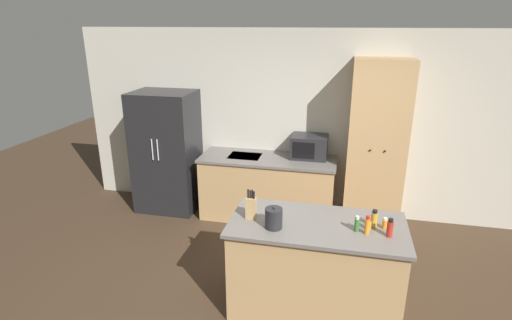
{
  "coord_description": "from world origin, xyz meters",
  "views": [
    {
      "loc": [
        0.25,
        -3.16,
        2.68
      ],
      "look_at": [
        -0.78,
        1.4,
        1.05
      ],
      "focal_mm": 28.0,
      "sensor_mm": 36.0,
      "label": 1
    }
  ],
  "objects_px": {
    "knife_block": "(251,207)",
    "refrigerator": "(167,152)",
    "spice_bottle_tall_dark": "(374,219)",
    "spice_bottle_amber_oil": "(385,223)",
    "spice_bottle_green_herb": "(367,226)",
    "spice_bottle_orange_cap": "(390,228)",
    "microwave": "(309,147)",
    "kettle": "(274,218)",
    "spice_bottle_short_red": "(368,224)",
    "spice_bottle_pale_salt": "(357,224)",
    "pantry_cabinet": "(376,147)"
  },
  "relations": [
    {
      "from": "knife_block",
      "to": "kettle",
      "type": "xyz_separation_m",
      "value": [
        0.24,
        -0.13,
        -0.02
      ]
    },
    {
      "from": "refrigerator",
      "to": "spice_bottle_pale_salt",
      "type": "relative_size",
      "value": 12.09
    },
    {
      "from": "refrigerator",
      "to": "kettle",
      "type": "xyz_separation_m",
      "value": [
        1.95,
        -1.99,
        0.15
      ]
    },
    {
      "from": "refrigerator",
      "to": "spice_bottle_orange_cap",
      "type": "distance_m",
      "value": 3.52
    },
    {
      "from": "spice_bottle_pale_salt",
      "to": "spice_bottle_orange_cap",
      "type": "bearing_deg",
      "value": -7.28
    },
    {
      "from": "spice_bottle_tall_dark",
      "to": "spice_bottle_orange_cap",
      "type": "xyz_separation_m",
      "value": [
        0.12,
        -0.16,
        0.0
      ]
    },
    {
      "from": "refrigerator",
      "to": "spice_bottle_green_herb",
      "type": "bearing_deg",
      "value": -34.84
    },
    {
      "from": "pantry_cabinet",
      "to": "spice_bottle_green_herb",
      "type": "distance_m",
      "value": 1.99
    },
    {
      "from": "spice_bottle_green_herb",
      "to": "spice_bottle_pale_salt",
      "type": "height_order",
      "value": "spice_bottle_green_herb"
    },
    {
      "from": "microwave",
      "to": "kettle",
      "type": "relative_size",
      "value": 2.3
    },
    {
      "from": "spice_bottle_pale_salt",
      "to": "spice_bottle_orange_cap",
      "type": "height_order",
      "value": "spice_bottle_orange_cap"
    },
    {
      "from": "knife_block",
      "to": "pantry_cabinet",
      "type": "bearing_deg",
      "value": 57.57
    },
    {
      "from": "spice_bottle_tall_dark",
      "to": "spice_bottle_orange_cap",
      "type": "height_order",
      "value": "spice_bottle_orange_cap"
    },
    {
      "from": "spice_bottle_pale_salt",
      "to": "knife_block",
      "type": "bearing_deg",
      "value": 178.04
    },
    {
      "from": "spice_bottle_amber_oil",
      "to": "spice_bottle_pale_salt",
      "type": "relative_size",
      "value": 0.71
    },
    {
      "from": "spice_bottle_amber_oil",
      "to": "microwave",
      "type": "bearing_deg",
      "value": 114.14
    },
    {
      "from": "spice_bottle_short_red",
      "to": "spice_bottle_pale_salt",
      "type": "distance_m",
      "value": 0.12
    },
    {
      "from": "spice_bottle_short_red",
      "to": "spice_bottle_pale_salt",
      "type": "height_order",
      "value": "spice_bottle_pale_salt"
    },
    {
      "from": "spice_bottle_amber_oil",
      "to": "spice_bottle_green_herb",
      "type": "bearing_deg",
      "value": -139.71
    },
    {
      "from": "knife_block",
      "to": "spice_bottle_pale_salt",
      "type": "xyz_separation_m",
      "value": [
        0.96,
        -0.03,
        -0.04
      ]
    },
    {
      "from": "pantry_cabinet",
      "to": "kettle",
      "type": "relative_size",
      "value": 10.67
    },
    {
      "from": "knife_block",
      "to": "spice_bottle_orange_cap",
      "type": "xyz_separation_m",
      "value": [
        1.23,
        -0.07,
        -0.03
      ]
    },
    {
      "from": "refrigerator",
      "to": "spice_bottle_short_red",
      "type": "distance_m",
      "value": 3.32
    },
    {
      "from": "microwave",
      "to": "knife_block",
      "type": "height_order",
      "value": "knife_block"
    },
    {
      "from": "microwave",
      "to": "spice_bottle_pale_salt",
      "type": "xyz_separation_m",
      "value": [
        0.61,
        -2.02,
        -0.05
      ]
    },
    {
      "from": "knife_block",
      "to": "spice_bottle_amber_oil",
      "type": "height_order",
      "value": "knife_block"
    },
    {
      "from": "kettle",
      "to": "refrigerator",
      "type": "bearing_deg",
      "value": 134.41
    },
    {
      "from": "knife_block",
      "to": "spice_bottle_green_herb",
      "type": "height_order",
      "value": "knife_block"
    },
    {
      "from": "refrigerator",
      "to": "spice_bottle_amber_oil",
      "type": "relative_size",
      "value": 17.07
    },
    {
      "from": "kettle",
      "to": "spice_bottle_amber_oil",
      "type": "bearing_deg",
      "value": 11.98
    },
    {
      "from": "refrigerator",
      "to": "pantry_cabinet",
      "type": "bearing_deg",
      "value": 1.2
    },
    {
      "from": "refrigerator",
      "to": "spice_bottle_orange_cap",
      "type": "bearing_deg",
      "value": -33.15
    },
    {
      "from": "microwave",
      "to": "kettle",
      "type": "bearing_deg",
      "value": -92.95
    },
    {
      "from": "refrigerator",
      "to": "spice_bottle_green_herb",
      "type": "height_order",
      "value": "refrigerator"
    },
    {
      "from": "knife_block",
      "to": "refrigerator",
      "type": "bearing_deg",
      "value": 132.66
    },
    {
      "from": "spice_bottle_amber_oil",
      "to": "spice_bottle_green_herb",
      "type": "height_order",
      "value": "spice_bottle_green_herb"
    },
    {
      "from": "microwave",
      "to": "spice_bottle_green_herb",
      "type": "relative_size",
      "value": 2.82
    },
    {
      "from": "spice_bottle_tall_dark",
      "to": "kettle",
      "type": "height_order",
      "value": "kettle"
    },
    {
      "from": "spice_bottle_tall_dark",
      "to": "spice_bottle_amber_oil",
      "type": "distance_m",
      "value": 0.1
    },
    {
      "from": "refrigerator",
      "to": "spice_bottle_short_red",
      "type": "height_order",
      "value": "refrigerator"
    },
    {
      "from": "spice_bottle_tall_dark",
      "to": "knife_block",
      "type": "bearing_deg",
      "value": -175.4
    },
    {
      "from": "spice_bottle_orange_cap",
      "to": "kettle",
      "type": "distance_m",
      "value": 1.0
    },
    {
      "from": "refrigerator",
      "to": "pantry_cabinet",
      "type": "relative_size",
      "value": 0.78
    },
    {
      "from": "spice_bottle_tall_dark",
      "to": "kettle",
      "type": "relative_size",
      "value": 0.77
    },
    {
      "from": "spice_bottle_tall_dark",
      "to": "spice_bottle_orange_cap",
      "type": "distance_m",
      "value": 0.2
    },
    {
      "from": "spice_bottle_orange_cap",
      "to": "spice_bottle_amber_oil",
      "type": "bearing_deg",
      "value": 101.58
    },
    {
      "from": "knife_block",
      "to": "spice_bottle_green_herb",
      "type": "bearing_deg",
      "value": -3.42
    },
    {
      "from": "spice_bottle_short_red",
      "to": "spice_bottle_amber_oil",
      "type": "relative_size",
      "value": 0.92
    },
    {
      "from": "refrigerator",
      "to": "spice_bottle_pale_salt",
      "type": "xyz_separation_m",
      "value": [
        2.67,
        -1.89,
        0.12
      ]
    },
    {
      "from": "microwave",
      "to": "spice_bottle_pale_salt",
      "type": "relative_size",
      "value": 3.36
    }
  ]
}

